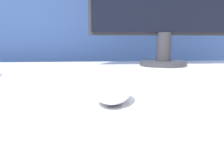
{
  "coord_description": "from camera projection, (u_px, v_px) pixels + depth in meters",
  "views": [
    {
      "loc": [
        0.03,
        -0.58,
        0.87
      ],
      "look_at": [
        0.06,
        -0.2,
        0.8
      ],
      "focal_mm": 35.0,
      "sensor_mm": 36.0,
      "label": 1
    }
  ],
  "objects": [
    {
      "name": "partition_panel",
      "position": [
        88.0,
        79.0,
        1.26
      ],
      "size": [
        5.0,
        0.03,
        1.31
      ],
      "color": "navy",
      "rests_on": "ground_plane"
    },
    {
      "name": "computer_mouse_near",
      "position": [
        114.0,
        89.0,
        0.36
      ],
      "size": [
        0.08,
        0.11,
        0.05
      ],
      "rotation": [
        0.0,
        0.0,
        -0.26
      ],
      "color": "white",
      "rests_on": "desk"
    },
    {
      "name": "keyboard",
      "position": [
        91.0,
        76.0,
        0.57
      ],
      "size": [
        0.43,
        0.18,
        0.02
      ],
      "rotation": [
        0.0,
        0.0,
        -0.06
      ],
      "color": "silver",
      "rests_on": "desk"
    },
    {
      "name": "monitor",
      "position": [
        165.0,
        1.0,
        0.88
      ],
      "size": [
        0.62,
        0.2,
        0.46
      ],
      "color": "#28282D",
      "rests_on": "desk"
    }
  ]
}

